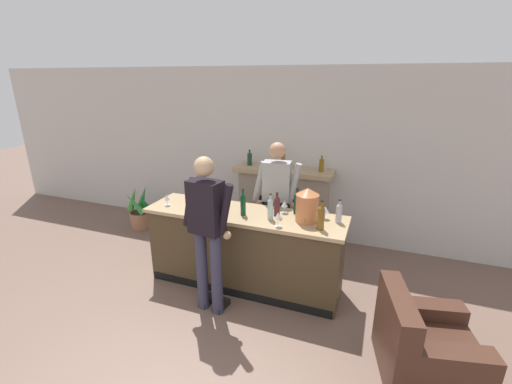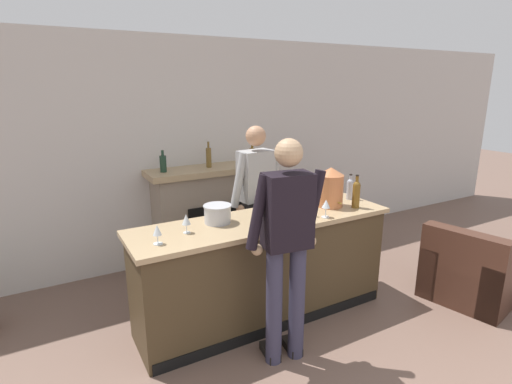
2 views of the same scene
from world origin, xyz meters
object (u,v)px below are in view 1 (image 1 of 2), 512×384
Objects in this scene: wine_bottle_chardonnay_pale at (321,217)px; wine_glass_near_bucket at (190,197)px; wine_glass_front_left at (325,210)px; wine_glass_mid_counter at (167,198)px; wine_bottle_port_short at (339,212)px; ice_bucket_steel at (217,199)px; wine_bottle_rose_blush at (277,205)px; person_bartender at (276,201)px; wine_bottle_cabernet_heavy at (243,204)px; copper_dispenser at (307,205)px; fireplace_stone at (283,204)px; wine_bottle_merlot_tall at (270,208)px; armchair_black at (420,349)px; person_customer at (207,230)px; wine_glass_back_row at (285,204)px; wine_glass_front_right at (278,216)px; wine_bottle_burgundy_dark at (297,202)px; potted_plant_corner at (140,212)px.

wine_glass_near_bucket is at bearing 174.80° from wine_bottle_chardonnay_pale.
wine_glass_mid_counter reaches higher than wine_glass_front_left.
wine_bottle_chardonnay_pale is 0.31m from wine_glass_front_left.
wine_glass_mid_counter is (-2.14, -0.22, -0.02)m from wine_bottle_port_short.
wine_bottle_rose_blush is (0.82, -0.06, 0.05)m from ice_bucket_steel.
wine_glass_mid_counter is (-1.98, -0.27, -0.01)m from wine_glass_front_left.
person_bartender is 5.40× the size of wine_bottle_cabernet_heavy.
copper_dispenser is 1.36× the size of wine_bottle_rose_blush.
fireplace_stone is 4.97× the size of wine_bottle_merlot_tall.
wine_glass_front_left is (-1.06, 0.93, 0.85)m from armchair_black.
person_customer reaches higher than wine_glass_back_row.
ice_bucket_steel is at bearing 159.88° from armchair_black.
wine_bottle_rose_blush reaches higher than armchair_black.
wine_bottle_chardonnay_pale is at bearing 11.57° from wine_glass_front_right.
wine_glass_mid_counter is (-0.85, 0.50, 0.10)m from person_customer.
wine_bottle_port_short is at bearing -0.20° from ice_bucket_steel.
wine_bottle_burgundy_dark is at bearing 169.42° from wine_bottle_port_short.
ice_bucket_steel is at bearing 158.85° from wine_glass_front_right.
ice_bucket_steel reaches higher than wine_glass_back_row.
wine_bottle_burgundy_dark is (1.02, 0.09, 0.06)m from ice_bucket_steel.
wine_glass_front_right reaches higher than wine_glass_mid_counter.
wine_bottle_merlot_tall is at bearing -21.00° from potted_plant_corner.
wine_glass_back_row is (0.44, 0.24, -0.03)m from wine_bottle_cabernet_heavy.
wine_bottle_chardonnay_pale is (0.73, -0.73, 0.16)m from person_bartender.
fireplace_stone is 1.70m from copper_dispenser.
wine_glass_near_bucket is (-0.77, 0.07, -0.03)m from wine_bottle_cabernet_heavy.
armchair_black reaches higher than potted_plant_corner.
wine_glass_near_bucket is at bearing -30.46° from potted_plant_corner.
person_bartender is 1.04m from wine_bottle_chardonnay_pale.
person_bartender is (0.41, 1.19, -0.02)m from person_customer.
armchair_black is at bearing -49.16° from fireplace_stone.
wine_glass_front_right is at bearing -149.98° from wine_bottle_port_short.
potted_plant_corner is 2.62× the size of wine_bottle_rose_blush.
person_customer is 6.62× the size of wine_bottle_port_short.
person_bartender reaches higher than armchair_black.
person_customer is 5.62× the size of wine_bottle_burgundy_dark.
armchair_black is at bearing -27.22° from wine_bottle_rose_blush.
wine_bottle_port_short is (1.10, 0.18, -0.02)m from wine_bottle_cabernet_heavy.
fireplace_stone is 1.51m from ice_bucket_steel.
ice_bucket_steel is at bearing -23.67° from potted_plant_corner.
potted_plant_corner is 4.87× the size of wine_glass_back_row.
ice_bucket_steel is 0.77× the size of wine_bottle_burgundy_dark.
armchair_black is at bearing -32.52° from copper_dispenser.
wine_bottle_chardonnay_pale is 2.04× the size of wine_glass_near_bucket.
ice_bucket_steel is at bearing 157.47° from wine_bottle_cabernet_heavy.
wine_bottle_cabernet_heavy is 0.35m from wine_bottle_merlot_tall.
wine_glass_front_right is at bearing -71.53° from person_bartender.
person_customer is 5.51× the size of wine_bottle_cabernet_heavy.
wine_glass_back_row is at bearing -73.64° from fireplace_stone.
wine_glass_near_bucket is (-0.33, -0.11, 0.03)m from ice_bucket_steel.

